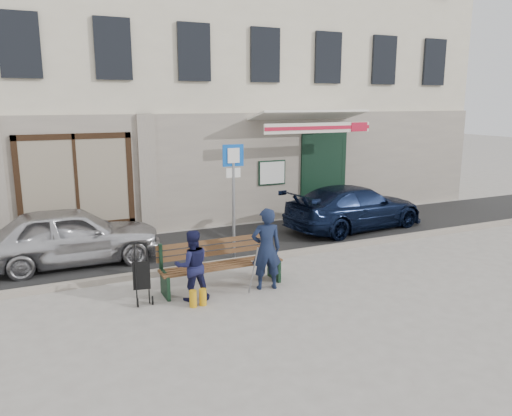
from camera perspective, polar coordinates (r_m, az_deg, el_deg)
ground at (r=9.95m, az=2.61°, el=-8.67°), size 80.00×80.00×0.00m
asphalt_lane at (r=12.63m, az=-3.92°, el=-4.11°), size 60.00×3.20×0.01m
curb at (r=11.20m, az=-0.96°, el=-5.92°), size 60.00×0.18×0.12m
building at (r=17.30m, az=-10.85°, el=16.71°), size 20.00×8.27×10.00m
car_silver at (r=11.64m, az=-20.34°, el=-2.99°), size 3.83×1.60×1.30m
car_navy at (r=14.24m, az=11.20°, el=0.08°), size 4.42×2.23×1.23m
parking_sign at (r=11.11m, az=-2.60°, el=2.83°), size 0.48×0.08×2.60m
bench at (r=9.64m, az=-4.19°, el=-6.50°), size 2.40×1.17×0.98m
man at (r=9.48m, az=1.18°, el=-4.69°), size 0.64×0.49×1.58m
woman at (r=9.06m, az=-7.31°, el=-6.52°), size 0.68×0.55×1.30m
stroller at (r=9.19m, az=-12.94°, el=-7.66°), size 0.35×0.46×1.06m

